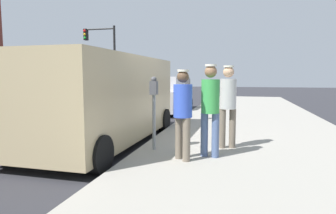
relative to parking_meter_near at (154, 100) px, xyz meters
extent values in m
plane|color=#2D2D33|center=(-1.35, 0.92, -1.18)|extent=(80.00, 80.00, 0.00)
cube|color=#9E998E|center=(2.15, 0.92, -1.11)|extent=(5.00, 32.00, 0.15)
cylinder|color=gray|center=(0.00, 0.00, -0.46)|extent=(0.07, 0.07, 1.15)
cube|color=#4C4C51|center=(0.00, 0.00, 0.26)|extent=(0.14, 0.18, 0.28)
sphere|color=#47474C|center=(0.00, 0.00, 0.43)|extent=(0.12, 0.12, 0.12)
cylinder|color=gray|center=(0.00, 4.07, -0.46)|extent=(0.07, 0.07, 1.15)
cube|color=#4C4C51|center=(0.00, 4.07, 0.26)|extent=(0.14, 0.18, 0.28)
sphere|color=#47474C|center=(0.00, 4.07, 0.43)|extent=(0.12, 0.12, 0.12)
cylinder|color=#4C608C|center=(1.29, -0.31, -0.61)|extent=(0.14, 0.14, 0.84)
cylinder|color=#4C608C|center=(1.08, -0.26, -0.61)|extent=(0.14, 0.14, 0.84)
cylinder|color=green|center=(1.19, -0.29, 0.12)|extent=(0.34, 0.34, 0.63)
sphere|color=#8C6647|center=(1.19, -0.29, 0.58)|extent=(0.23, 0.23, 0.23)
cylinder|color=silver|center=(1.19, -0.29, 0.69)|extent=(0.22, 0.22, 0.04)
cylinder|color=#726656|center=(0.81, -0.69, -0.64)|extent=(0.14, 0.14, 0.79)
cylinder|color=#726656|center=(0.64, -0.54, -0.64)|extent=(0.14, 0.14, 0.79)
cylinder|color=blue|center=(0.72, -0.62, 0.05)|extent=(0.34, 0.34, 0.59)
sphere|color=brown|center=(0.72, -0.62, 0.49)|extent=(0.21, 0.21, 0.21)
cylinder|color=silver|center=(0.72, -0.62, 0.59)|extent=(0.20, 0.20, 0.04)
cylinder|color=#726656|center=(1.59, 0.53, -0.61)|extent=(0.14, 0.14, 0.84)
cylinder|color=#726656|center=(1.38, 0.46, -0.61)|extent=(0.14, 0.14, 0.84)
cylinder|color=#B7B7B7|center=(1.48, 0.50, 0.12)|extent=(0.34, 0.34, 0.63)
sphere|color=tan|center=(1.48, 0.50, 0.58)|extent=(0.23, 0.23, 0.23)
cylinder|color=silver|center=(1.48, 0.50, 0.70)|extent=(0.22, 0.22, 0.04)
cube|color=tan|center=(-1.50, 0.79, -0.01)|extent=(2.11, 5.24, 1.96)
cube|color=black|center=(-1.45, 3.23, 0.38)|extent=(1.84, 0.12, 0.88)
cylinder|color=black|center=(-2.41, 2.86, -0.84)|extent=(0.23, 0.68, 0.68)
cylinder|color=black|center=(-0.51, 2.81, -0.84)|extent=(0.23, 0.68, 0.68)
cylinder|color=black|center=(-2.49, -1.24, -0.84)|extent=(0.23, 0.68, 0.68)
cylinder|color=black|center=(-0.59, -1.28, -0.84)|extent=(0.23, 0.68, 0.68)
cube|color=#BCBCC1|center=(-1.68, 7.60, -0.57)|extent=(1.90, 4.43, 0.89)
cube|color=#BCBCC1|center=(-1.68, 7.38, 0.17)|extent=(1.64, 2.01, 0.60)
cylinder|color=black|center=(-2.51, 9.27, -0.88)|extent=(0.23, 0.60, 0.60)
cylinder|color=black|center=(-0.79, 9.23, -0.88)|extent=(0.23, 0.60, 0.60)
cylinder|color=black|center=(-2.57, 5.97, -0.88)|extent=(0.23, 0.60, 0.60)
cylinder|color=black|center=(-0.85, 5.93, -0.88)|extent=(0.23, 0.60, 0.60)
cylinder|color=black|center=(-6.93, 13.70, 1.42)|extent=(0.16, 0.16, 5.20)
cylinder|color=black|center=(-8.13, 13.70, 3.82)|extent=(2.40, 0.10, 0.10)
cube|color=black|center=(-9.13, 13.70, 3.47)|extent=(0.24, 0.32, 0.80)
sphere|color=red|center=(-9.13, 13.53, 3.72)|extent=(0.17, 0.17, 0.17)
sphere|color=yellow|center=(-9.13, 13.53, 3.47)|extent=(0.17, 0.17, 0.17)
sphere|color=green|center=(-9.13, 13.53, 3.22)|extent=(0.17, 0.17, 0.17)
camera|label=1|loc=(1.71, -5.77, 0.50)|focal=31.29mm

